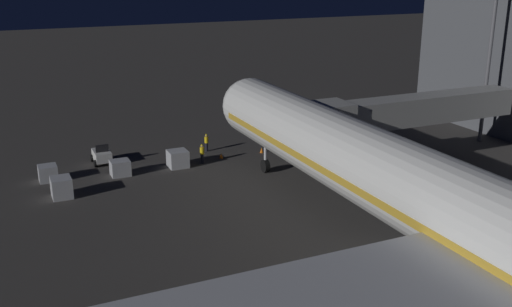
{
  "coord_description": "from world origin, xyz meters",
  "views": [
    {
      "loc": [
        22.25,
        27.62,
        18.3
      ],
      "look_at": [
        3.0,
        -14.56,
        3.5
      ],
      "focal_mm": 41.83,
      "sensor_mm": 36.0,
      "label": 1
    }
  ],
  "objects": [
    {
      "name": "pushback_tug",
      "position": [
        13.16,
        -27.88,
        0.78
      ],
      "size": [
        1.86,
        2.63,
        1.95
      ],
      "color": "silver",
      "rests_on": "ground_plane"
    },
    {
      "name": "baggage_container_near_belt",
      "position": [
        17.83,
        -20.44,
        0.84
      ],
      "size": [
        1.61,
        1.87,
        1.68
      ],
      "primitive_type": "cube",
      "color": "#B7BABF",
      "rests_on": "ground_plane"
    },
    {
      "name": "traffic_cone_nose_starboard",
      "position": [
        2.2,
        -24.56,
        0.28
      ],
      "size": [
        0.36,
        0.36,
        0.55
      ],
      "primitive_type": "cone",
      "color": "orange",
      "rests_on": "ground_plane"
    },
    {
      "name": "baggage_container_mid_row",
      "position": [
        12.31,
        -23.71,
        0.71
      ],
      "size": [
        1.7,
        1.5,
        1.42
      ],
      "primitive_type": "cube",
      "color": "#B7BABF",
      "rests_on": "ground_plane"
    },
    {
      "name": "baggage_container_spare",
      "position": [
        18.42,
        -24.96,
        0.7
      ],
      "size": [
        1.57,
        1.58,
        1.41
      ],
      "primitive_type": "cube",
      "color": "#B7BABF",
      "rests_on": "ground_plane"
    },
    {
      "name": "traffic_cone_nose_port",
      "position": [
        -2.2,
        -24.56,
        0.28
      ],
      "size": [
        0.36,
        0.36,
        0.55
      ],
      "primitive_type": "cone",
      "color": "orange",
      "rests_on": "ground_plane"
    },
    {
      "name": "jet_bridge",
      "position": [
        -11.54,
        -14.74,
        5.5
      ],
      "size": [
        21.42,
        3.4,
        7.03
      ],
      "color": "#9E9E99",
      "rests_on": "ground_plane"
    },
    {
      "name": "baggage_container_far_row",
      "position": [
        6.85,
        -23.86,
        0.8
      ],
      "size": [
        1.78,
        1.75,
        1.59
      ],
      "primitive_type": "cube",
      "color": "#B7BABF",
      "rests_on": "ground_plane"
    },
    {
      "name": "apron_floodlight_mast",
      "position": [
        -25.5,
        -18.64,
        11.44
      ],
      "size": [
        2.9,
        0.5,
        19.94
      ],
      "color": "#59595E",
      "rests_on": "ground_plane"
    },
    {
      "name": "ground_crew_by_belt_loader",
      "position": [
        2.71,
        -27.35,
        1.0
      ],
      "size": [
        0.4,
        0.4,
        1.82
      ],
      "color": "black",
      "rests_on": "ground_plane"
    },
    {
      "name": "ground_crew_near_nose_gear",
      "position": [
        4.43,
        -23.87,
        1.06
      ],
      "size": [
        0.4,
        0.4,
        1.92
      ],
      "color": "black",
      "rests_on": "ground_plane"
    },
    {
      "name": "ground_plane",
      "position": [
        0.0,
        0.0,
        0.0
      ],
      "size": [
        320.0,
        320.0,
        0.0
      ],
      "primitive_type": "plane",
      "color": "#383533"
    }
  ]
}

